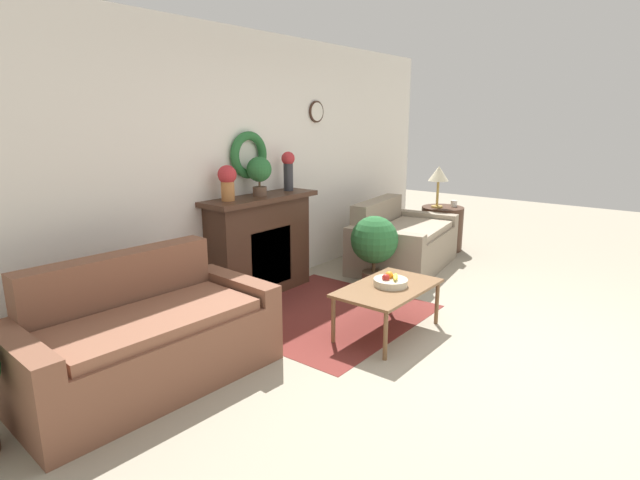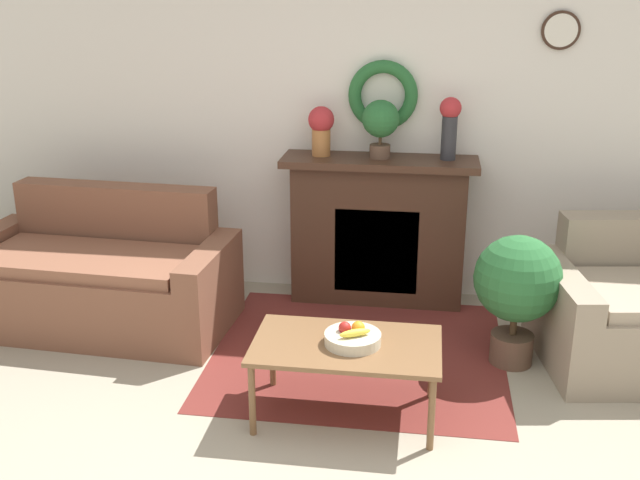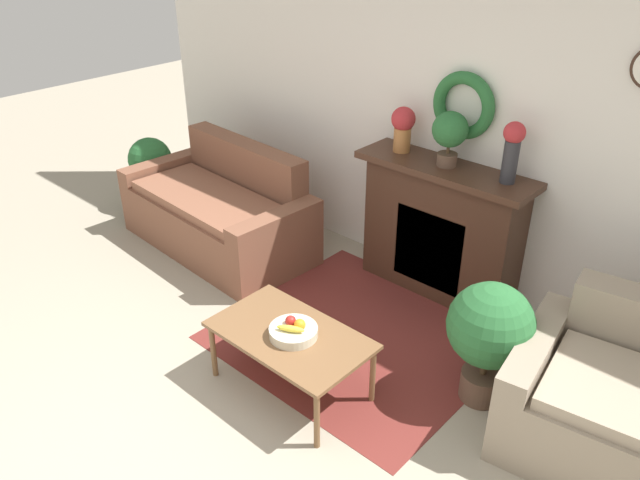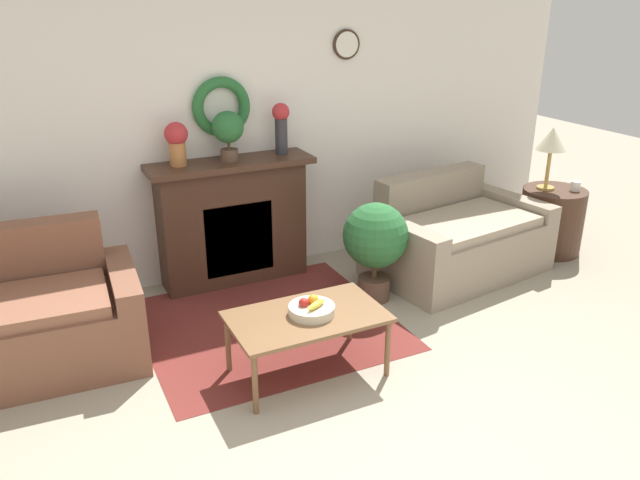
{
  "view_description": "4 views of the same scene",
  "coord_description": "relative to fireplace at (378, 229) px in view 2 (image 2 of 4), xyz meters",
  "views": [
    {
      "loc": [
        -3.66,
        -1.09,
        1.84
      ],
      "look_at": [
        -0.3,
        1.56,
        0.79
      ],
      "focal_mm": 28.0,
      "sensor_mm": 36.0,
      "label": 1
    },
    {
      "loc": [
        0.27,
        -2.51,
        2.21
      ],
      "look_at": [
        -0.3,
        1.41,
        0.83
      ],
      "focal_mm": 42.0,
      "sensor_mm": 36.0,
      "label": 2
    },
    {
      "loc": [
        2.07,
        -1.15,
        2.76
      ],
      "look_at": [
        -0.29,
        1.45,
        0.81
      ],
      "focal_mm": 35.0,
      "sensor_mm": 36.0,
      "label": 3
    },
    {
      "loc": [
        -1.55,
        -2.19,
        2.32
      ],
      "look_at": [
        0.28,
        1.55,
        0.66
      ],
      "focal_mm": 35.0,
      "sensor_mm": 36.0,
      "label": 4
    }
  ],
  "objects": [
    {
      "name": "fruit_bowl",
      "position": [
        -0.01,
        -1.59,
        -0.07
      ],
      "size": [
        0.3,
        0.3,
        0.12
      ],
      "color": "beige",
      "rests_on": "coffee_table"
    },
    {
      "name": "vase_on_mantel_left",
      "position": [
        -0.41,
        0.01,
        0.72
      ],
      "size": [
        0.18,
        0.18,
        0.34
      ],
      "color": "#AD6B38",
      "rests_on": "fireplace"
    },
    {
      "name": "coffee_table",
      "position": [
        -0.05,
        -1.59,
        -0.15
      ],
      "size": [
        0.98,
        0.58,
        0.43
      ],
      "color": "brown",
      "rests_on": "ground_plane"
    },
    {
      "name": "potted_plant_on_mantel",
      "position": [
        -0.0,
        -0.01,
        0.77
      ],
      "size": [
        0.25,
        0.25,
        0.4
      ],
      "color": "brown",
      "rests_on": "fireplace"
    },
    {
      "name": "fireplace",
      "position": [
        0.0,
        0.0,
        0.0
      ],
      "size": [
        1.35,
        0.41,
        1.06
      ],
      "color": "#42281C",
      "rests_on": "ground_plane"
    },
    {
      "name": "vase_on_mantel_right",
      "position": [
        0.46,
        0.01,
        0.77
      ],
      "size": [
        0.15,
        0.15,
        0.42
      ],
      "color": "#2D2D33",
      "rests_on": "fireplace"
    },
    {
      "name": "couch_left",
      "position": [
        -1.82,
        -0.67,
        -0.22
      ],
      "size": [
        1.81,
        0.98,
        0.89
      ],
      "rotation": [
        0.0,
        0.0,
        -0.06
      ],
      "color": "brown",
      "rests_on": "ground_plane"
    },
    {
      "name": "floor_rug",
      "position": [
        -0.05,
        -0.87,
        -0.53
      ],
      "size": [
        1.8,
        1.68,
        0.01
      ],
      "color": "maroon",
      "rests_on": "ground_plane"
    },
    {
      "name": "wall_back",
      "position": [
        0.05,
        0.21,
        0.82
      ],
      "size": [
        6.8,
        0.15,
        2.7
      ],
      "color": "white",
      "rests_on": "ground_plane"
    },
    {
      "name": "potted_plant_floor_by_loveseat",
      "position": [
        0.89,
        -0.85,
        -0.02
      ],
      "size": [
        0.52,
        0.52,
        0.81
      ],
      "color": "brown",
      "rests_on": "ground_plane"
    }
  ]
}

